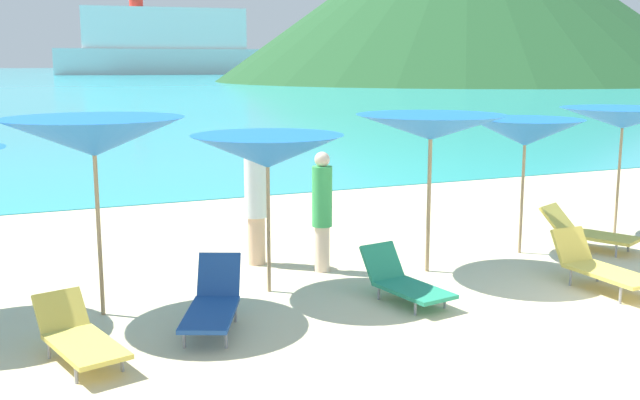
# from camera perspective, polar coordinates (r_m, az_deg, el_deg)

# --- Properties ---
(ground_plane) EXTENTS (50.00, 100.00, 0.30)m
(ground_plane) POSITION_cam_1_polar(r_m,az_deg,el_deg) (17.43, -0.43, -0.01)
(ground_plane) COLOR beige
(ocean_water) EXTENTS (650.00, 440.00, 0.02)m
(ocean_water) POSITION_cam_1_polar(r_m,az_deg,el_deg) (236.06, -22.34, 8.95)
(ocean_water) COLOR #2DADBC
(ocean_water) RESTS_ON ground_plane
(umbrella_2) EXTENTS (2.13, 2.13, 2.39)m
(umbrella_2) POSITION_cam_1_polar(r_m,az_deg,el_deg) (9.10, -16.91, 4.61)
(umbrella_2) COLOR #9E7F59
(umbrella_2) RESTS_ON ground_plane
(umbrella_3) EXTENTS (2.07, 2.07, 2.10)m
(umbrella_3) POSITION_cam_1_polar(r_m,az_deg,el_deg) (9.69, -4.03, 3.72)
(umbrella_3) COLOR #9E7F59
(umbrella_3) RESTS_ON ground_plane
(umbrella_4) EXTENTS (2.26, 2.26, 2.29)m
(umbrella_4) POSITION_cam_1_polar(r_m,az_deg,el_deg) (10.74, 8.46, 5.50)
(umbrella_4) COLOR #9E7F59
(umbrella_4) RESTS_ON ground_plane
(umbrella_5) EXTENTS (1.92, 1.92, 2.15)m
(umbrella_5) POSITION_cam_1_polar(r_m,az_deg,el_deg) (12.14, 15.42, 4.99)
(umbrella_5) COLOR #9E7F59
(umbrella_5) RESTS_ON ground_plane
(umbrella_6) EXTENTS (2.25, 2.25, 2.25)m
(umbrella_6) POSITION_cam_1_polar(r_m,az_deg,el_deg) (13.99, 22.14, 5.80)
(umbrella_6) COLOR #9E7F59
(umbrella_6) RESTS_ON ground_plane
(lounge_chair_2) EXTENTS (1.07, 1.54, 0.75)m
(lounge_chair_2) POSITION_cam_1_polar(r_m,az_deg,el_deg) (8.68, -8.18, -7.73)
(lounge_chair_2) COLOR #1E478C
(lounge_chair_2) RESTS_ON ground_plane
(lounge_chair_6) EXTENTS (0.76, 1.41, 0.64)m
(lounge_chair_6) POSITION_cam_1_polar(r_m,az_deg,el_deg) (9.67, 6.39, -6.17)
(lounge_chair_6) COLOR #268C66
(lounge_chair_6) RESTS_ON ground_plane
(lounge_chair_7) EXTENTS (1.18, 1.65, 0.65)m
(lounge_chair_7) POSITION_cam_1_polar(r_m,az_deg,el_deg) (13.01, 19.74, -2.24)
(lounge_chair_7) COLOR #D8BF4C
(lounge_chair_7) RESTS_ON ground_plane
(lounge_chair_8) EXTENTS (0.86, 1.49, 0.60)m
(lounge_chair_8) POSITION_cam_1_polar(r_m,az_deg,el_deg) (8.13, -17.98, -9.87)
(lounge_chair_8) COLOR #D8BF4C
(lounge_chair_8) RESTS_ON ground_plane
(lounge_chair_9) EXTENTS (0.62, 1.53, 0.72)m
(lounge_chair_9) POSITION_cam_1_polar(r_m,az_deg,el_deg) (10.77, 20.60, -4.74)
(lounge_chair_9) COLOR #D8BF4C
(lounge_chair_9) RESTS_ON ground_plane
(beachgoer_0) EXTENTS (0.29, 0.29, 1.76)m
(beachgoer_0) POSITION_cam_1_polar(r_m,az_deg,el_deg) (10.79, 0.16, -0.59)
(beachgoer_0) COLOR beige
(beachgoer_0) RESTS_ON ground_plane
(beachgoer_1) EXTENTS (0.34, 0.34, 1.91)m
(beachgoer_1) POSITION_cam_1_polar(r_m,az_deg,el_deg) (11.20, -4.91, 0.14)
(beachgoer_1) COLOR #DBAA84
(beachgoer_1) RESTS_ON ground_plane
(cruise_ship) EXTENTS (55.70, 16.00, 19.79)m
(cruise_ship) POSITION_cam_1_polar(r_m,az_deg,el_deg) (200.50, -11.76, 11.51)
(cruise_ship) COLOR silver
(cruise_ship) RESTS_ON ocean_water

